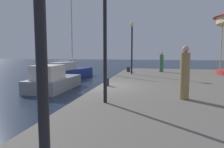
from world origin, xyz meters
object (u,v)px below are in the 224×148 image
at_px(bollard_center, 107,82).
at_px(person_by_the_water, 161,63).
at_px(sailboat_blue, 68,72).
at_px(person_far_corner, 185,74).
at_px(lamp_post_mid_promenade, 105,8).
at_px(bollard_north, 128,69).
at_px(bollard_south, 129,70).
at_px(motorboat_grey, 53,81).
at_px(lamp_post_far_end, 132,38).

xyz_separation_m(bollard_center, person_by_the_water, (3.01, 8.14, 0.60)).
xyz_separation_m(sailboat_blue, person_far_corner, (9.04, -10.60, 1.07)).
distance_m(lamp_post_mid_promenade, person_by_the_water, 12.01).
height_order(bollard_north, bollard_center, same).
bearing_deg(person_by_the_water, bollard_center, -110.29).
bearing_deg(sailboat_blue, bollard_center, -55.52).
distance_m(bollard_south, bollard_center, 7.47).
height_order(motorboat_grey, lamp_post_mid_promenade, lamp_post_mid_promenade).
bearing_deg(lamp_post_far_end, bollard_center, -96.65).
relative_size(motorboat_grey, lamp_post_far_end, 1.13).
bearing_deg(person_by_the_water, sailboat_blue, 179.41).
distance_m(sailboat_blue, bollard_center, 9.99).
relative_size(bollard_south, person_far_corner, 0.21).
relative_size(bollard_south, bollard_center, 1.00).
xyz_separation_m(sailboat_blue, bollard_south, (5.91, -0.76, 0.37)).
relative_size(bollard_north, bollard_center, 1.00).
bearing_deg(motorboat_grey, person_far_corner, -31.95).
bearing_deg(motorboat_grey, bollard_south, 48.73).
relative_size(person_far_corner, person_by_the_water, 1.12).
xyz_separation_m(lamp_post_mid_promenade, bollard_center, (-0.72, 3.42, -2.90)).
bearing_deg(person_by_the_water, bollard_south, -166.20).
height_order(sailboat_blue, lamp_post_far_end, sailboat_blue).
distance_m(lamp_post_far_end, bollard_center, 6.35).
xyz_separation_m(lamp_post_mid_promenade, bollard_north, (-0.59, 11.22, -2.90)).
bearing_deg(bollard_south, bollard_center, -92.03).
relative_size(lamp_post_mid_promenade, lamp_post_far_end, 1.15).
height_order(lamp_post_mid_promenade, person_by_the_water, lamp_post_mid_promenade).
relative_size(bollard_north, person_far_corner, 0.21).
height_order(lamp_post_far_end, bollard_center, lamp_post_far_end).
relative_size(bollard_north, bollard_south, 1.00).
xyz_separation_m(lamp_post_far_end, bollard_center, (-0.67, -5.78, -2.54)).
bearing_deg(motorboat_grey, lamp_post_far_end, 34.94).
height_order(motorboat_grey, bollard_north, motorboat_grey).
bearing_deg(sailboat_blue, bollard_north, -4.30).
bearing_deg(motorboat_grey, bollard_center, -29.41).
bearing_deg(bollard_center, bollard_north, 89.00).
bearing_deg(lamp_post_mid_promenade, bollard_center, 101.90).
relative_size(bollard_center, person_far_corner, 0.21).
xyz_separation_m(lamp_post_far_end, bollard_north, (-0.54, 2.01, -2.54)).
height_order(lamp_post_far_end, bollard_north, lamp_post_far_end).
bearing_deg(lamp_post_far_end, motorboat_grey, -145.06).
height_order(sailboat_blue, person_far_corner, sailboat_blue).
distance_m(sailboat_blue, person_by_the_water, 8.71).
height_order(bollard_north, bollard_south, same).
bearing_deg(person_by_the_water, motorboat_grey, -141.36).
distance_m(bollard_center, person_by_the_water, 8.70).
xyz_separation_m(sailboat_blue, bollard_center, (5.65, -8.23, 0.37)).
height_order(lamp_post_far_end, person_far_corner, lamp_post_far_end).
bearing_deg(bollard_south, bollard_north, 111.28).
height_order(motorboat_grey, person_by_the_water, person_by_the_water).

